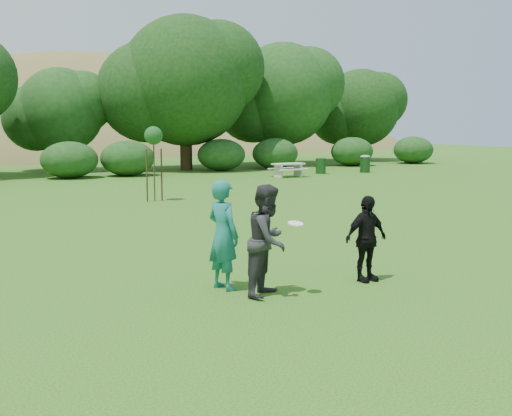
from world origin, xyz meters
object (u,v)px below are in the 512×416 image
Objects in this scene: player_black at (366,239)px; trash_can_lidded at (365,163)px; picnic_table at (288,168)px; trash_can_near at (321,166)px; player_teal at (223,235)px; sapling at (154,138)px; player_grey at (268,240)px.

player_black reaches higher than trash_can_lidded.
picnic_table is at bearing 58.26° from player_black.
player_black is 23.41m from picnic_table.
player_teal is at bearing -130.78° from trash_can_near.
trash_can_near is at bearing 28.47° from sapling.
player_teal reaches higher than trash_can_near.
player_black reaches higher than trash_can_near.
player_teal is 13.55m from sapling.
trash_can_lidded is at bearing -57.32° from player_teal.
trash_can_near is at bearing -52.07° from player_teal.
player_teal is at bearing -126.94° from picnic_table.
trash_can_lidded reaches higher than picnic_table.
picnic_table is 1.71× the size of trash_can_lidded.
trash_can_lidded is (5.71, 0.22, 0.02)m from picnic_table.
picnic_table is 5.71m from trash_can_lidded.
player_black is at bearing -125.11° from trash_can_near.
player_grey is at bearing -128.95° from trash_can_near.
player_black is 1.82× the size of trash_can_near.
player_teal is 1.02× the size of player_grey.
player_grey reaches higher than player_black.
player_black is 0.91× the size of picnic_table.
player_black reaches higher than picnic_table.
trash_can_near is 0.86× the size of trash_can_lidded.
sapling is at bearing 40.80° from player_grey.
player_teal is 2.74m from player_black.
trash_can_near is at bearing 166.85° from trash_can_lidded.
player_grey is at bearing -159.24° from player_teal.
trash_can_near is 0.32× the size of sapling.
trash_can_lidded is at bearing 10.91° from player_grey.
sapling is at bearing -28.41° from player_teal.
player_grey is 1.08× the size of picnic_table.
trash_can_near is (17.38, 20.15, -0.54)m from player_teal.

